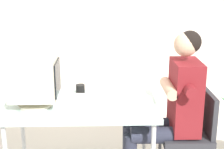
{
  "coord_description": "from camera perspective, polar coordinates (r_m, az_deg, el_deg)",
  "views": [
    {
      "loc": [
        0.19,
        -2.62,
        1.76
      ],
      "look_at": [
        0.26,
        0.0,
        0.98
      ],
      "focal_mm": 54.31,
      "sensor_mm": 36.0,
      "label": 1
    }
  ],
  "objects": [
    {
      "name": "desk",
      "position": [
        2.84,
        -5.22,
        -5.9
      ],
      "size": [
        1.26,
        0.68,
        0.73
      ],
      "color": "#B7B7BC",
      "rests_on": "ground_plane"
    },
    {
      "name": "crt_monitor",
      "position": [
        2.76,
        -12.94,
        -0.73
      ],
      "size": [
        0.38,
        0.34,
        0.4
      ],
      "color": "beige",
      "rests_on": "desk"
    },
    {
      "name": "keyboard",
      "position": [
        2.79,
        -5.08,
        -4.87
      ],
      "size": [
        0.2,
        0.46,
        0.03
      ],
      "color": "silver",
      "rests_on": "desk"
    },
    {
      "name": "office_chair",
      "position": [
        3.0,
        13.29,
        -9.16
      ],
      "size": [
        0.41,
        0.41,
        0.81
      ],
      "color": "#4C4C51",
      "rests_on": "ground_plane"
    },
    {
      "name": "person_seated",
      "position": [
        2.87,
        9.88,
        -5.09
      ],
      "size": [
        0.74,
        0.56,
        1.33
      ],
      "color": "maroon",
      "rests_on": "ground_plane"
    },
    {
      "name": "desk_mug",
      "position": [
        3.04,
        -5.35,
        -2.47
      ],
      "size": [
        0.08,
        0.09,
        0.08
      ],
      "color": "black",
      "rests_on": "desk"
    }
  ]
}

